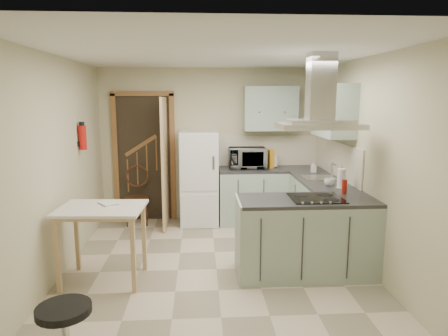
{
  "coord_description": "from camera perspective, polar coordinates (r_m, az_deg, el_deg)",
  "views": [
    {
      "loc": [
        -0.18,
        -4.49,
        2.03
      ],
      "look_at": [
        0.12,
        0.45,
        1.15
      ],
      "focal_mm": 32.0,
      "sensor_mm": 36.0,
      "label": 1
    }
  ],
  "objects": [
    {
      "name": "floor",
      "position": [
        4.93,
        -1.08,
        -14.23
      ],
      "size": [
        4.2,
        4.2,
        0.0
      ],
      "primitive_type": "plane",
      "color": "beige",
      "rests_on": "ground"
    },
    {
      "name": "ceiling",
      "position": [
        4.52,
        -1.19,
        16.06
      ],
      "size": [
        4.2,
        4.2,
        0.0
      ],
      "primitive_type": "plane",
      "rotation": [
        3.14,
        0.0,
        0.0
      ],
      "color": "silver",
      "rests_on": "back_wall"
    },
    {
      "name": "back_wall",
      "position": [
        6.64,
        -1.88,
        3.32
      ],
      "size": [
        3.6,
        0.0,
        3.6
      ],
      "primitive_type": "plane",
      "rotation": [
        1.57,
        0.0,
        0.0
      ],
      "color": "#BDB792",
      "rests_on": "floor"
    },
    {
      "name": "left_wall",
      "position": [
        4.84,
        -22.97,
        -0.0
      ],
      "size": [
        0.0,
        4.2,
        4.2
      ],
      "primitive_type": "plane",
      "rotation": [
        1.57,
        0.0,
        1.57
      ],
      "color": "#BDB792",
      "rests_on": "floor"
    },
    {
      "name": "right_wall",
      "position": [
        4.97,
        20.09,
        0.44
      ],
      "size": [
        0.0,
        4.2,
        4.2
      ],
      "primitive_type": "plane",
      "rotation": [
        1.57,
        0.0,
        -1.57
      ],
      "color": "#BDB792",
      "rests_on": "floor"
    },
    {
      "name": "doorway",
      "position": [
        6.7,
        -11.32,
        1.46
      ],
      "size": [
        1.1,
        0.12,
        2.1
      ],
      "primitive_type": "cube",
      "color": "brown",
      "rests_on": "floor"
    },
    {
      "name": "fridge",
      "position": [
        6.42,
        -3.56,
        -1.45
      ],
      "size": [
        0.6,
        0.6,
        1.5
      ],
      "primitive_type": "cube",
      "color": "white",
      "rests_on": "floor"
    },
    {
      "name": "counter_back",
      "position": [
        6.54,
        4.04,
        -3.93
      ],
      "size": [
        1.08,
        0.6,
        0.9
      ],
      "primitive_type": "cube",
      "color": "#9EB2A0",
      "rests_on": "floor"
    },
    {
      "name": "counter_right",
      "position": [
        6.07,
        12.8,
        -5.27
      ],
      "size": [
        0.6,
        1.95,
        0.9
      ],
      "primitive_type": "cube",
      "color": "#9EB2A0",
      "rests_on": "floor"
    },
    {
      "name": "splashback",
      "position": [
        6.73,
        6.33,
        2.51
      ],
      "size": [
        1.68,
        0.02,
        0.5
      ],
      "primitive_type": "cube",
      "color": "beige",
      "rests_on": "counter_back"
    },
    {
      "name": "wall_cabinet_back",
      "position": [
        6.52,
        6.61,
        8.43
      ],
      "size": [
        0.85,
        0.35,
        0.7
      ],
      "primitive_type": "cube",
      "color": "#9EB2A0",
      "rests_on": "back_wall"
    },
    {
      "name": "wall_cabinet_right",
      "position": [
        5.64,
        15.37,
        7.9
      ],
      "size": [
        0.35,
        0.9,
        0.7
      ],
      "primitive_type": "cube",
      "color": "#9EB2A0",
      "rests_on": "right_wall"
    },
    {
      "name": "peninsula",
      "position": [
        4.74,
        11.63,
        -9.58
      ],
      "size": [
        1.55,
        0.65,
        0.9
      ],
      "primitive_type": "cube",
      "color": "#9EB2A0",
      "rests_on": "floor"
    },
    {
      "name": "hob",
      "position": [
        4.64,
        13.03,
        -4.2
      ],
      "size": [
        0.58,
        0.5,
        0.01
      ],
      "primitive_type": "cube",
      "color": "black",
      "rests_on": "peninsula"
    },
    {
      "name": "extractor_hood",
      "position": [
        4.51,
        13.44,
        5.88
      ],
      "size": [
        0.9,
        0.55,
        0.1
      ],
      "primitive_type": "cube",
      "color": "silver",
      "rests_on": "ceiling"
    },
    {
      "name": "sink",
      "position": [
        5.8,
        13.45,
        -1.38
      ],
      "size": [
        0.45,
        0.4,
        0.01
      ],
      "primitive_type": "cube",
      "color": "silver",
      "rests_on": "counter_right"
    },
    {
      "name": "fire_extinguisher",
      "position": [
        5.64,
        -19.56,
        4.11
      ],
      "size": [
        0.1,
        0.1,
        0.32
      ],
      "primitive_type": "cylinder",
      "color": "#B2140F",
      "rests_on": "left_wall"
    },
    {
      "name": "drop_leaf_table",
      "position": [
        4.68,
        -16.86,
        -10.39
      ],
      "size": [
        0.95,
        0.74,
        0.85
      ],
      "primitive_type": "cube",
      "rotation": [
        0.0,
        0.0,
        -0.06
      ],
      "color": "#CFB37F",
      "rests_on": "floor"
    },
    {
      "name": "bentwood_chair",
      "position": [
        6.59,
        -12.37,
        -4.22
      ],
      "size": [
        0.42,
        0.42,
        0.86
      ],
      "primitive_type": "cube",
      "rotation": [
        0.0,
        0.0,
        0.11
      ],
      "color": "#462A17",
      "rests_on": "floor"
    },
    {
      "name": "microwave",
      "position": [
        6.46,
        3.37,
        1.45
      ],
      "size": [
        0.59,
        0.4,
        0.33
      ],
      "primitive_type": "imported",
      "rotation": [
        0.0,
        0.0,
        0.0
      ],
      "color": "black",
      "rests_on": "counter_back"
    },
    {
      "name": "kettle",
      "position": [
        6.56,
        7.04,
        1.11
      ],
      "size": [
        0.2,
        0.2,
        0.23
      ],
      "primitive_type": "cylinder",
      "rotation": [
        0.0,
        0.0,
        -0.38
      ],
      "color": "white",
      "rests_on": "counter_back"
    },
    {
      "name": "cereal_box",
      "position": [
        6.54,
        6.7,
        1.34
      ],
      "size": [
        0.09,
        0.2,
        0.29
      ],
      "primitive_type": "cube",
      "rotation": [
        0.0,
        0.0,
        0.06
      ],
      "color": "orange",
      "rests_on": "counter_back"
    },
    {
      "name": "soap_bottle",
      "position": [
        6.23,
        12.66,
        0.14
      ],
      "size": [
        0.08,
        0.08,
        0.16
      ],
      "primitive_type": "imported",
      "rotation": [
        0.0,
        0.0,
        -0.08
      ],
      "color": "#A09FAA",
      "rests_on": "counter_right"
    },
    {
      "name": "paper_towel",
      "position": [
        5.21,
        16.43,
        -1.39
      ],
      "size": [
        0.11,
        0.11,
        0.26
      ],
      "primitive_type": "cylinder",
      "rotation": [
        0.0,
        0.0,
        -0.11
      ],
      "color": "white",
      "rests_on": "counter_right"
    },
    {
      "name": "cup",
      "position": [
        5.32,
        14.79,
        -1.97
      ],
      "size": [
        0.14,
        0.14,
        0.1
      ],
      "primitive_type": "imported",
      "rotation": [
        0.0,
        0.0,
        -0.09
      ],
      "color": "white",
      "rests_on": "counter_right"
    },
    {
      "name": "red_bottle",
      "position": [
        4.94,
        16.83,
        -2.57
      ],
      "size": [
        0.07,
        0.07,
        0.17
      ],
      "primitive_type": "cylinder",
      "rotation": [
        0.0,
        0.0,
        -0.1
      ],
      "color": "#A2190D",
      "rests_on": "peninsula"
    },
    {
      "name": "book",
      "position": [
        4.62,
        -17.15,
        -4.49
      ],
      "size": [
        0.27,
        0.28,
        0.1
      ],
      "primitive_type": "imported",
      "rotation": [
        0.0,
        0.0,
        0.63
      ],
      "color": "#9D3D34",
      "rests_on": "drop_leaf_table"
    }
  ]
}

